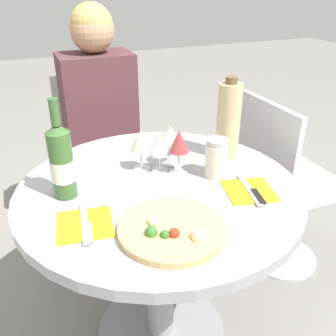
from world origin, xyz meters
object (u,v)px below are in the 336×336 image
(dining_table, at_px, (160,227))
(chair_empty_side, at_px, (282,188))
(seated_diner, at_px, (106,146))
(tall_carafe, at_px, (229,120))
(chair_behind_diner, at_px, (101,157))
(pizza_large, at_px, (172,229))
(wine_bottle, at_px, (62,162))

(dining_table, height_order, chair_empty_side, chair_empty_side)
(seated_diner, bearing_deg, chair_empty_side, 144.19)
(tall_carafe, bearing_deg, chair_behind_diner, 114.75)
(pizza_large, height_order, wine_bottle, wine_bottle)
(chair_empty_side, xyz_separation_m, wine_bottle, (-0.97, -0.14, 0.39))
(seated_diner, xyz_separation_m, chair_empty_side, (0.70, -0.50, -0.12))
(tall_carafe, bearing_deg, dining_table, -159.97)
(chair_empty_side, height_order, wine_bottle, wine_bottle)
(seated_diner, relative_size, wine_bottle, 3.88)
(chair_behind_diner, relative_size, wine_bottle, 2.75)
(seated_diner, height_order, pizza_large, seated_diner)
(chair_empty_side, height_order, pizza_large, chair_empty_side)
(dining_table, distance_m, chair_behind_diner, 0.84)
(dining_table, relative_size, seated_diner, 0.77)
(dining_table, xyz_separation_m, tall_carafe, (0.32, 0.12, 0.31))
(chair_behind_diner, bearing_deg, seated_diner, 90.00)
(wine_bottle, bearing_deg, chair_behind_diner, 70.68)
(chair_empty_side, xyz_separation_m, pizza_large, (-0.74, -0.44, 0.28))
(chair_empty_side, bearing_deg, seated_diner, -125.81)
(chair_behind_diner, bearing_deg, chair_empty_side, 137.33)
(dining_table, bearing_deg, chair_behind_diner, 91.06)
(seated_diner, height_order, wine_bottle, seated_diner)
(seated_diner, xyz_separation_m, pizza_large, (-0.04, -0.94, 0.16))
(seated_diner, xyz_separation_m, wine_bottle, (-0.27, -0.64, 0.26))
(chair_empty_side, relative_size, wine_bottle, 2.75)
(pizza_large, relative_size, tall_carafe, 0.96)
(dining_table, xyz_separation_m, chair_behind_diner, (-0.02, 0.83, -0.11))
(wine_bottle, bearing_deg, seated_diner, 66.86)
(chair_empty_side, xyz_separation_m, tall_carafe, (-0.37, -0.08, 0.41))
(pizza_large, bearing_deg, chair_behind_diner, 87.69)
(wine_bottle, bearing_deg, dining_table, -10.92)
(pizza_large, bearing_deg, tall_carafe, 43.93)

